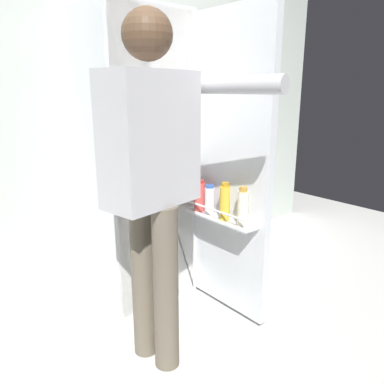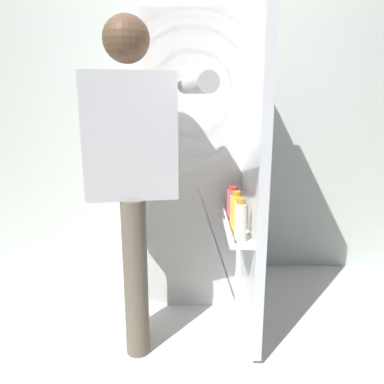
{
  "view_description": "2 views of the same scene",
  "coord_description": "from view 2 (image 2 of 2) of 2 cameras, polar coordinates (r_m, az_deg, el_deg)",
  "views": [
    {
      "loc": [
        -1.21,
        -1.49,
        1.32
      ],
      "look_at": [
        0.01,
        -0.04,
        0.8
      ],
      "focal_mm": 35.22,
      "sensor_mm": 36.0,
      "label": 1
    },
    {
      "loc": [
        0.0,
        -1.93,
        1.3
      ],
      "look_at": [
        -0.0,
        -0.03,
        0.81
      ],
      "focal_mm": 35.83,
      "sensor_mm": 36.0,
      "label": 2
    }
  ],
  "objects": [
    {
      "name": "person",
      "position": [
        1.86,
        -8.65,
        4.47
      ],
      "size": [
        0.62,
        0.69,
        1.64
      ],
      "color": "#665B4C",
      "rests_on": "ground_plane"
    },
    {
      "name": "kitchen_wall",
      "position": [
        2.8,
        0.11,
        13.72
      ],
      "size": [
        4.4,
        0.1,
        2.54
      ],
      "primitive_type": "cube",
      "color": "beige",
      "rests_on": "ground_plane"
    },
    {
      "name": "ground_plane",
      "position": [
        2.32,
        0.09,
        -19.65
      ],
      "size": [
        5.99,
        5.99,
        0.0
      ],
      "primitive_type": "plane",
      "color": "silver"
    },
    {
      "name": "refrigerator",
      "position": [
        2.45,
        0.66,
        4.53
      ],
      "size": [
        0.63,
        1.14,
        1.76
      ],
      "color": "silver",
      "rests_on": "ground_plane"
    }
  ]
}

